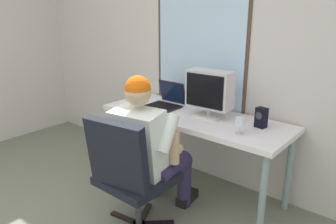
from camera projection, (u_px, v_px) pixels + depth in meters
wall_rear at (207, 33)px, 3.08m from camera, size 4.97×0.08×2.85m
desk at (194, 123)px, 2.95m from camera, size 1.73×0.63×0.74m
office_chair at (128, 171)px, 2.38m from camera, size 0.55×0.57×0.94m
person_seated at (149, 147)px, 2.55m from camera, size 0.57×0.77×1.20m
crt_monitor at (210, 90)px, 2.81m from camera, size 0.40×0.20×0.41m
laptop at (167, 100)px, 3.18m from camera, size 0.31×0.29×0.23m
wine_glass at (240, 122)px, 2.47m from camera, size 0.07×0.07×0.13m
desk_speaker at (261, 118)px, 2.61m from camera, size 0.09×0.08×0.16m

